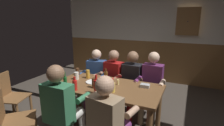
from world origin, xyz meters
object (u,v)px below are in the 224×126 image
Objects in this scene: table_candle at (118,82)px; bottle_0 at (75,85)px; plate_0 at (93,82)px; person_3 at (151,84)px; pint_glass_2 at (106,87)px; bottle_3 at (96,86)px; person_5 at (109,117)px; person_1 at (112,78)px; dining_table at (106,92)px; chair_empty_near_left at (9,96)px; person_4 at (62,104)px; bottle_1 at (106,77)px; condiment_caddy at (145,86)px; pint_glass_3 at (78,72)px; person_0 at (96,76)px; chair_empty_near_right at (11,119)px; bottle_2 at (65,82)px; pint_glass_5 at (113,87)px; wall_dart_cabinet at (188,21)px; pint_glass_4 at (76,76)px; person_2 at (131,81)px; pint_glass_1 at (88,74)px.

bottle_0 is (-0.49, -0.48, 0.04)m from table_candle.
person_3 is at bearing 35.60° from plate_0.
bottle_3 is at bearing -116.73° from pint_glass_2.
person_5 is 4.30× the size of bottle_3.
bottle_3 is at bearing 110.38° from person_1.
person_3 is (0.58, 0.65, 0.01)m from dining_table.
person_5 is 1.37× the size of chair_empty_near_left.
person_4 is at bearing -132.13° from pint_glass_2.
person_3 is 0.86m from bottle_1.
chair_empty_near_left is at bearing 27.34° from person_3.
person_4 is at bearing -137.24° from condiment_caddy.
plate_0 is 0.52m from pint_glass_3.
chair_empty_near_left is 4.22× the size of bottle_0.
person_0 is 1.15m from person_3.
dining_table is 0.80m from pint_glass_3.
chair_empty_near_right is at bearing 73.09° from person_1.
pint_glass_3 is at bearing 109.35° from bottle_2.
condiment_caddy is 0.50× the size of bottle_3.
table_candle is 0.32× the size of plate_0.
dining_table is at bearing 91.87° from bottle_3.
person_1 is 9.03× the size of pint_glass_5.
chair_empty_near_left is at bearing -130.47° from wall_dart_cabinet.
person_3 reaches higher than plate_0.
table_candle is 0.59× the size of pint_glass_5.
bottle_2 is 2.03× the size of pint_glass_4.
plate_0 is at bearing 142.33° from person_5.
pint_glass_3 is at bearing 25.71° from person_2.
condiment_caddy reaches higher than dining_table.
dining_table is at bearing 49.03° from person_3.
bottle_0 is 1.61× the size of pint_glass_4.
person_5 is at bearing -48.48° from plate_0.
pint_glass_2 is (-0.49, -0.82, 0.16)m from person_3.
bottle_1 is (0.21, 0.06, 0.09)m from plate_0.
person_2 is 0.98× the size of person_4.
dining_table is 1.76m from chair_empty_near_left.
person_4 is 0.74m from pint_glass_5.
person_0 is at bearing 136.16° from person_5.
dining_table is at bearing -110.67° from wall_dart_cabinet.
chair_empty_near_right reaches higher than table_candle.
pint_glass_1 is (-1.04, -0.45, 0.18)m from person_3.
bottle_0 is at bearing -114.07° from wall_dart_cabinet.
pint_glass_2 is (0.15, -0.28, -0.04)m from bottle_1.
person_0 is 0.99× the size of person_1.
chair_empty_near_right is at bearing -100.57° from pint_glass_3.
chair_empty_near_left is at bearing -174.18° from person_5.
person_5 is 1.20m from pint_glass_1.
bottle_2 is (-1.10, -1.00, 0.20)m from person_3.
pint_glass_2 is at bearing -178.67° from pint_glass_5.
chair_empty_near_right and chair_empty_near_left have the same top height.
bottle_2 is (-0.51, -0.36, 0.21)m from dining_table.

